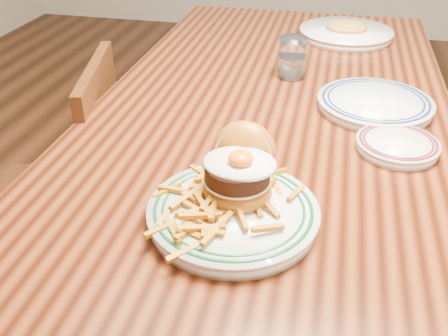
% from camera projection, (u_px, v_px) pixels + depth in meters
% --- Properties ---
extents(floor, '(6.00, 6.00, 0.00)m').
position_uv_depth(floor, '(262.00, 307.00, 1.64)').
color(floor, black).
rests_on(floor, ground).
extents(table, '(0.85, 1.60, 0.75)m').
position_uv_depth(table, '(273.00, 130.00, 1.28)').
color(table, black).
rests_on(table, floor).
extents(chair_left, '(0.46, 0.46, 0.81)m').
position_uv_depth(chair_left, '(74.00, 189.00, 1.45)').
color(chair_left, '#42200D').
rests_on(chair_left, floor).
extents(main_plate, '(0.28, 0.29, 0.14)m').
position_uv_depth(main_plate, '(235.00, 197.00, 0.82)').
color(main_plate, silver).
rests_on(main_plate, table).
extents(side_plate, '(0.17, 0.18, 0.03)m').
position_uv_depth(side_plate, '(397.00, 145.00, 1.01)').
color(side_plate, silver).
rests_on(side_plate, table).
extents(rear_plate, '(0.27, 0.27, 0.03)m').
position_uv_depth(rear_plate, '(375.00, 103.00, 1.18)').
color(rear_plate, silver).
rests_on(rear_plate, table).
extents(water_glass, '(0.07, 0.07, 0.11)m').
position_uv_depth(water_glass, '(292.00, 60.00, 1.33)').
color(water_glass, white).
rests_on(water_glass, table).
extents(far_plate, '(0.30, 0.30, 0.05)m').
position_uv_depth(far_plate, '(346.00, 32.00, 1.63)').
color(far_plate, silver).
rests_on(far_plate, table).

